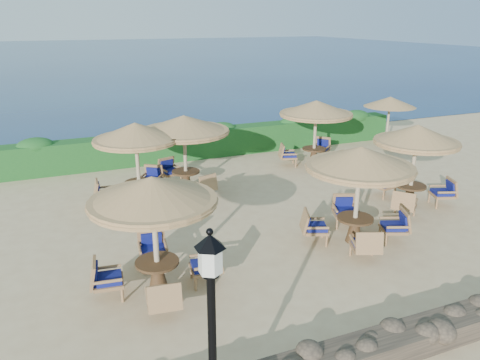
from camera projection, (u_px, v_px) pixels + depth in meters
The scene contains 12 objects.
ground at pixel (289, 216), 14.24m from camera, with size 120.00×120.00×0.00m, color #CEB282.
sea at pixel (84, 56), 75.39m from camera, with size 160.00×160.00×0.00m, color #0B214B.
hedge at pixel (211, 142), 20.34m from camera, with size 18.00×0.90×1.20m, color #16461B.
stone_wall at pixel (445, 328), 8.76m from camera, with size 15.00×0.65×0.44m, color brown.
lamp_post at pixel (213, 357), 6.07m from camera, with size 0.44×0.44×3.31m.
extra_parasol at pixel (390, 102), 20.89m from camera, with size 2.30×2.30×2.41m.
cafe_set_0 at pixel (154, 215), 9.81m from camera, with size 2.86×2.86×2.65m.
cafe_set_1 at pixel (359, 177), 12.04m from camera, with size 2.86×2.86×2.65m.
cafe_set_2 at pixel (415, 150), 14.44m from camera, with size 2.74×2.74×2.65m.
cafe_set_3 at pixel (136, 147), 14.72m from camera, with size 2.76×2.77×2.65m.
cafe_set_4 at pixel (184, 133), 15.75m from camera, with size 3.07×3.07×2.65m.
cafe_set_5 at pixel (316, 118), 18.62m from camera, with size 2.92×2.92×2.65m.
Camera 1 is at (-6.37, -11.54, 5.71)m, focal length 35.00 mm.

